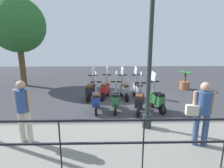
# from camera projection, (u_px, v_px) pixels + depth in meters

# --- Properties ---
(ground_plane) EXTENTS (28.00, 28.00, 0.00)m
(ground_plane) POSITION_uv_depth(u_px,v_px,m) (124.00, 105.00, 7.63)
(ground_plane) COLOR #38383D
(promenade_walkway) EXTENTS (2.20, 20.00, 0.15)m
(promenade_walkway) POSITION_uv_depth(u_px,v_px,m) (134.00, 143.00, 4.54)
(promenade_walkway) COLOR gray
(promenade_walkway) RESTS_ON ground_plane
(fence_railing) EXTENTS (0.04, 16.03, 1.07)m
(fence_railing) POSITION_uv_depth(u_px,v_px,m) (144.00, 134.00, 3.33)
(fence_railing) COLOR black
(fence_railing) RESTS_ON promenade_walkway
(lamp_post_near) EXTENTS (0.26, 0.90, 4.58)m
(lamp_post_near) POSITION_uv_depth(u_px,v_px,m) (150.00, 59.00, 4.82)
(lamp_post_near) COLOR #232D28
(lamp_post_near) RESTS_ON promenade_walkway
(pedestrian_with_bag) EXTENTS (0.36, 0.66, 1.59)m
(pedestrian_with_bag) POSITION_uv_depth(u_px,v_px,m) (202.00, 109.00, 4.13)
(pedestrian_with_bag) COLOR #384C70
(pedestrian_with_bag) RESTS_ON promenade_walkway
(pedestrian_distant) EXTENTS (0.39, 0.48, 1.59)m
(pedestrian_distant) POSITION_uv_depth(u_px,v_px,m) (23.00, 107.00, 4.29)
(pedestrian_distant) COLOR beige
(pedestrian_distant) RESTS_ON promenade_walkway
(tree_large) EXTENTS (3.27, 3.27, 5.36)m
(tree_large) POSITION_uv_depth(u_px,v_px,m) (18.00, 25.00, 10.46)
(tree_large) COLOR brown
(tree_large) RESTS_ON ground_plane
(potted_palm) EXTENTS (1.06, 0.66, 1.05)m
(potted_palm) POSITION_uv_depth(u_px,v_px,m) (185.00, 82.00, 10.29)
(potted_palm) COLOR #9E5B3D
(potted_palm) RESTS_ON ground_plane
(scooter_near_0) EXTENTS (1.20, 0.54, 1.54)m
(scooter_near_0) POSITION_uv_depth(u_px,v_px,m) (157.00, 99.00, 6.87)
(scooter_near_0) COLOR black
(scooter_near_0) RESTS_ON ground_plane
(scooter_near_1) EXTENTS (1.21, 0.52, 1.54)m
(scooter_near_1) POSITION_uv_depth(u_px,v_px,m) (139.00, 101.00, 6.67)
(scooter_near_1) COLOR black
(scooter_near_1) RESTS_ON ground_plane
(scooter_near_2) EXTENTS (1.23, 0.44, 1.54)m
(scooter_near_2) POSITION_uv_depth(u_px,v_px,m) (116.00, 99.00, 6.85)
(scooter_near_2) COLOR black
(scooter_near_2) RESTS_ON ground_plane
(scooter_near_3) EXTENTS (1.23, 0.44, 1.54)m
(scooter_near_3) POSITION_uv_depth(u_px,v_px,m) (96.00, 100.00, 6.80)
(scooter_near_3) COLOR black
(scooter_near_3) RESTS_ON ground_plane
(scooter_far_0) EXTENTS (1.22, 0.48, 1.54)m
(scooter_far_0) POSITION_uv_depth(u_px,v_px,m) (138.00, 89.00, 8.44)
(scooter_far_0) COLOR black
(scooter_far_0) RESTS_ON ground_plane
(scooter_far_1) EXTENTS (1.22, 0.49, 1.54)m
(scooter_far_1) POSITION_uv_depth(u_px,v_px,m) (124.00, 89.00, 8.36)
(scooter_far_1) COLOR black
(scooter_far_1) RESTS_ON ground_plane
(scooter_far_2) EXTENTS (1.20, 0.53, 1.54)m
(scooter_far_2) POSITION_uv_depth(u_px,v_px,m) (105.00, 89.00, 8.45)
(scooter_far_2) COLOR black
(scooter_far_2) RESTS_ON ground_plane
(scooter_far_3) EXTENTS (1.21, 0.52, 1.54)m
(scooter_far_3) POSITION_uv_depth(u_px,v_px,m) (91.00, 90.00, 8.27)
(scooter_far_3) COLOR black
(scooter_far_3) RESTS_ON ground_plane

